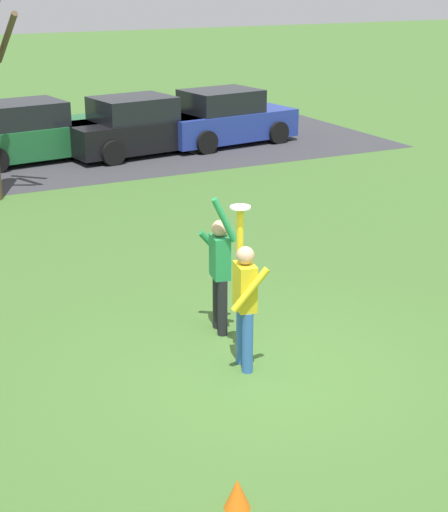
{
  "coord_description": "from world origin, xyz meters",
  "views": [
    {
      "loc": [
        -4.69,
        -8.03,
        4.85
      ],
      "look_at": [
        -0.08,
        0.99,
        1.26
      ],
      "focal_mm": 56.62,
      "sensor_mm": 36.0,
      "label": 1
    }
  ],
  "objects_px": {
    "person_catcher": "(245,297)",
    "parked_car_black": "(137,128)",
    "parked_car_green": "(27,134)",
    "field_cone_orange": "(237,494)",
    "frisbee_disc": "(240,207)",
    "parked_car_blue": "(224,119)",
    "person_defender": "(220,266)"
  },
  "relations": [
    {
      "from": "parked_car_green",
      "to": "person_defender",
      "type": "bearing_deg",
      "value": -99.03
    },
    {
      "from": "person_defender",
      "to": "parked_car_blue",
      "type": "bearing_deg",
      "value": 163.74
    },
    {
      "from": "parked_car_black",
      "to": "field_cone_orange",
      "type": "distance_m",
      "value": 16.07
    },
    {
      "from": "person_catcher",
      "to": "person_defender",
      "type": "distance_m",
      "value": 1.16
    },
    {
      "from": "person_defender",
      "to": "parked_car_black",
      "type": "height_order",
      "value": "person_defender"
    },
    {
      "from": "person_catcher",
      "to": "parked_car_blue",
      "type": "distance_m",
      "value": 14.35
    },
    {
      "from": "parked_car_blue",
      "to": "frisbee_disc",
      "type": "bearing_deg",
      "value": -123.7
    },
    {
      "from": "parked_car_black",
      "to": "parked_car_blue",
      "type": "bearing_deg",
      "value": -4.57
    },
    {
      "from": "person_catcher",
      "to": "person_defender",
      "type": "xyz_separation_m",
      "value": [
        0.22,
        1.14,
        -0.0
      ]
    },
    {
      "from": "person_defender",
      "to": "parked_car_black",
      "type": "relative_size",
      "value": 0.47
    },
    {
      "from": "parked_car_black",
      "to": "parked_car_blue",
      "type": "distance_m",
      "value": 2.8
    },
    {
      "from": "person_catcher",
      "to": "person_defender",
      "type": "bearing_deg",
      "value": 0.0
    },
    {
      "from": "parked_car_green",
      "to": "parked_car_black",
      "type": "distance_m",
      "value": 2.99
    },
    {
      "from": "frisbee_disc",
      "to": "person_defender",
      "type": "bearing_deg",
      "value": 78.92
    },
    {
      "from": "person_defender",
      "to": "parked_car_green",
      "type": "height_order",
      "value": "person_defender"
    },
    {
      "from": "frisbee_disc",
      "to": "parked_car_green",
      "type": "relative_size",
      "value": 0.06
    },
    {
      "from": "parked_car_black",
      "to": "person_defender",
      "type": "bearing_deg",
      "value": -113.19
    },
    {
      "from": "parked_car_green",
      "to": "field_cone_orange",
      "type": "bearing_deg",
      "value": -104.67
    },
    {
      "from": "person_catcher",
      "to": "frisbee_disc",
      "type": "bearing_deg",
      "value": 0.0
    },
    {
      "from": "parked_car_blue",
      "to": "field_cone_orange",
      "type": "height_order",
      "value": "parked_car_blue"
    },
    {
      "from": "person_catcher",
      "to": "field_cone_orange",
      "type": "height_order",
      "value": "person_catcher"
    },
    {
      "from": "parked_car_green",
      "to": "field_cone_orange",
      "type": "distance_m",
      "value": 15.94
    },
    {
      "from": "person_catcher",
      "to": "parked_car_blue",
      "type": "bearing_deg",
      "value": -14.96
    },
    {
      "from": "person_defender",
      "to": "parked_car_blue",
      "type": "xyz_separation_m",
      "value": [
        6.08,
        11.75,
        -0.25
      ]
    },
    {
      "from": "field_cone_orange",
      "to": "parked_car_green",
      "type": "bearing_deg",
      "value": 82.76
    },
    {
      "from": "person_catcher",
      "to": "field_cone_orange",
      "type": "bearing_deg",
      "value": 161.33
    },
    {
      "from": "parked_car_blue",
      "to": "person_defender",
      "type": "bearing_deg",
      "value": -124.77
    },
    {
      "from": "frisbee_disc",
      "to": "parked_car_blue",
      "type": "bearing_deg",
      "value": 63.73
    },
    {
      "from": "parked_car_green",
      "to": "person_catcher",
      "type": "bearing_deg",
      "value": -99.85
    },
    {
      "from": "person_catcher",
      "to": "parked_car_black",
      "type": "bearing_deg",
      "value": -4.27
    },
    {
      "from": "parked_car_green",
      "to": "frisbee_disc",
      "type": "bearing_deg",
      "value": -99.7
    },
    {
      "from": "person_catcher",
      "to": "field_cone_orange",
      "type": "relative_size",
      "value": 6.5
    }
  ]
}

